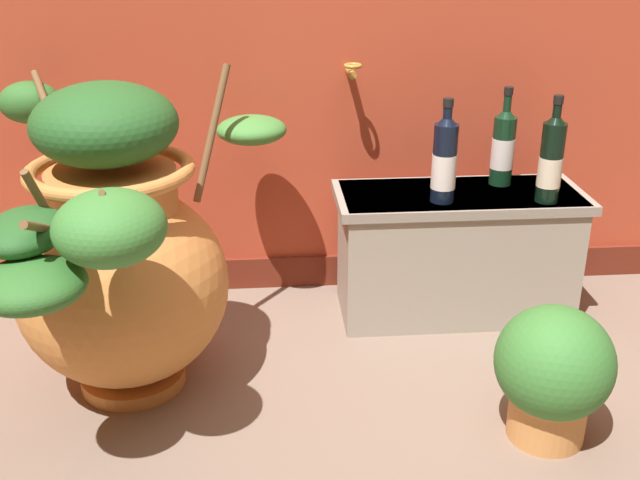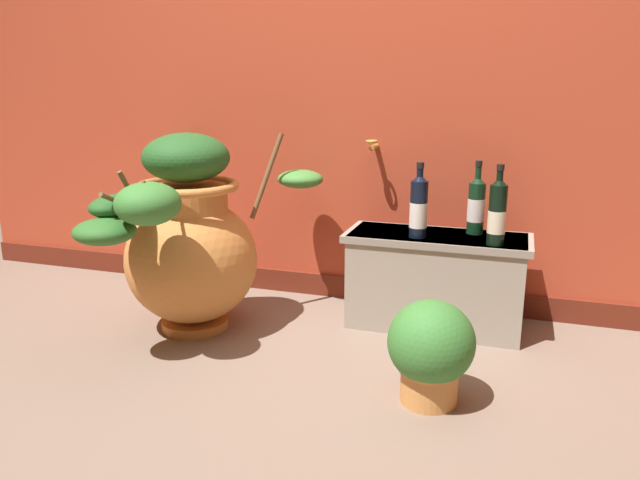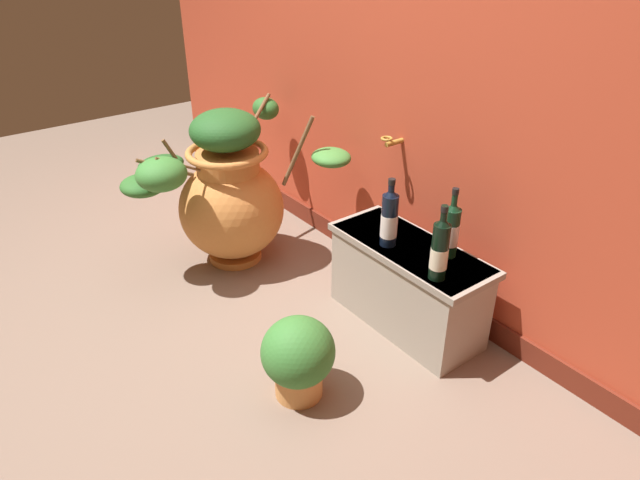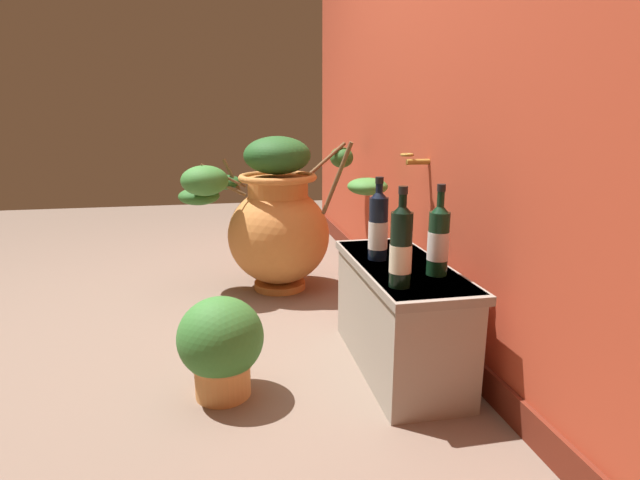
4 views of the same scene
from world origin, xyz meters
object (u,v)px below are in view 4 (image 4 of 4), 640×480
Objects in this scene: wine_bottle_left at (438,239)px; wine_bottle_middle at (378,225)px; potted_shrub at (221,345)px; wine_bottle_right at (401,246)px; terracotta_urn at (276,218)px.

wine_bottle_middle reaches higher than wine_bottle_left.
wine_bottle_right is at bearing 74.21° from potted_shrub.
wine_bottle_left reaches higher than potted_shrub.
terracotta_urn is at bearing -167.91° from wine_bottle_right.
wine_bottle_middle is 0.71m from potted_shrub.
potted_shrub is (0.15, -0.59, -0.36)m from wine_bottle_middle.
wine_bottle_right is at bearing 12.09° from terracotta_urn.
wine_bottle_left is 0.88× the size of potted_shrub.
wine_bottle_right reaches higher than potted_shrub.
potted_shrub is at bearing -105.79° from wine_bottle_right.
wine_bottle_left is at bearing 118.84° from wine_bottle_right.
wine_bottle_middle reaches higher than potted_shrub.
wine_bottle_middle is 0.97× the size of wine_bottle_right.
terracotta_urn is at bearing -159.25° from wine_bottle_left.
wine_bottle_left is 0.82m from potted_shrub.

